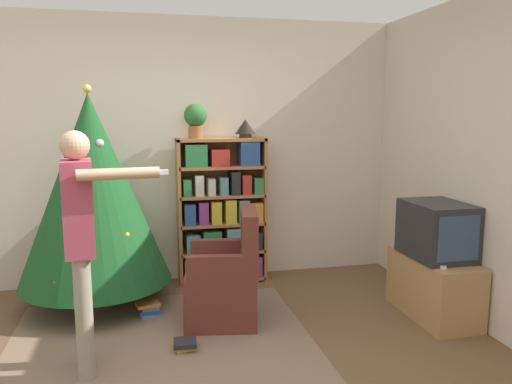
{
  "coord_description": "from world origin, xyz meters",
  "views": [
    {
      "loc": [
        -0.31,
        -2.93,
        1.68
      ],
      "look_at": [
        0.57,
        0.92,
        1.05
      ],
      "focal_mm": 35.0,
      "sensor_mm": 36.0,
      "label": 1
    }
  ],
  "objects_px": {
    "christmas_tree": "(92,190)",
    "bookshelf": "(222,212)",
    "standing_person": "(81,233)",
    "table_lamp": "(245,127)",
    "television": "(437,230)",
    "armchair": "(226,283)",
    "potted_plant": "(195,118)"
  },
  "relations": [
    {
      "from": "christmas_tree",
      "to": "potted_plant",
      "type": "distance_m",
      "value": 1.18
    },
    {
      "from": "armchair",
      "to": "potted_plant",
      "type": "relative_size",
      "value": 2.8
    },
    {
      "from": "bookshelf",
      "to": "table_lamp",
      "type": "height_order",
      "value": "table_lamp"
    },
    {
      "from": "christmas_tree",
      "to": "table_lamp",
      "type": "xyz_separation_m",
      "value": [
        1.42,
        0.4,
        0.51
      ]
    },
    {
      "from": "table_lamp",
      "to": "christmas_tree",
      "type": "bearing_deg",
      "value": -164.26
    },
    {
      "from": "bookshelf",
      "to": "standing_person",
      "type": "relative_size",
      "value": 0.91
    },
    {
      "from": "armchair",
      "to": "bookshelf",
      "type": "bearing_deg",
      "value": -178.04
    },
    {
      "from": "standing_person",
      "to": "potted_plant",
      "type": "height_order",
      "value": "potted_plant"
    },
    {
      "from": "christmas_tree",
      "to": "bookshelf",
      "type": "bearing_deg",
      "value": 18.35
    },
    {
      "from": "christmas_tree",
      "to": "armchair",
      "type": "distance_m",
      "value": 1.4
    },
    {
      "from": "television",
      "to": "armchair",
      "type": "distance_m",
      "value": 1.77
    },
    {
      "from": "television",
      "to": "standing_person",
      "type": "bearing_deg",
      "value": -173.76
    },
    {
      "from": "bookshelf",
      "to": "standing_person",
      "type": "xyz_separation_m",
      "value": [
        -1.15,
        -1.57,
        0.22
      ]
    },
    {
      "from": "standing_person",
      "to": "bookshelf",
      "type": "bearing_deg",
      "value": 137.57
    },
    {
      "from": "christmas_tree",
      "to": "standing_person",
      "type": "relative_size",
      "value": 1.22
    },
    {
      "from": "television",
      "to": "bookshelf",
      "type": "bearing_deg",
      "value": 140.85
    },
    {
      "from": "christmas_tree",
      "to": "table_lamp",
      "type": "height_order",
      "value": "christmas_tree"
    },
    {
      "from": "television",
      "to": "armchair",
      "type": "height_order",
      "value": "television"
    },
    {
      "from": "christmas_tree",
      "to": "table_lamp",
      "type": "distance_m",
      "value": 1.56
    },
    {
      "from": "bookshelf",
      "to": "table_lamp",
      "type": "xyz_separation_m",
      "value": [
        0.24,
        0.01,
        0.83
      ]
    },
    {
      "from": "table_lamp",
      "to": "potted_plant",
      "type": "bearing_deg",
      "value": 180.0
    },
    {
      "from": "bookshelf",
      "to": "christmas_tree",
      "type": "height_order",
      "value": "christmas_tree"
    },
    {
      "from": "armchair",
      "to": "standing_person",
      "type": "bearing_deg",
      "value": -50.62
    },
    {
      "from": "christmas_tree",
      "to": "standing_person",
      "type": "distance_m",
      "value": 1.18
    },
    {
      "from": "bookshelf",
      "to": "television",
      "type": "height_order",
      "value": "bookshelf"
    },
    {
      "from": "christmas_tree",
      "to": "armchair",
      "type": "bearing_deg",
      "value": -29.56
    },
    {
      "from": "bookshelf",
      "to": "standing_person",
      "type": "bearing_deg",
      "value": -126.14
    },
    {
      "from": "potted_plant",
      "to": "television",
      "type": "bearing_deg",
      "value": -35.28
    },
    {
      "from": "television",
      "to": "table_lamp",
      "type": "xyz_separation_m",
      "value": [
        -1.32,
        1.28,
        0.8
      ]
    },
    {
      "from": "bookshelf",
      "to": "table_lamp",
      "type": "relative_size",
      "value": 7.18
    },
    {
      "from": "television",
      "to": "christmas_tree",
      "type": "bearing_deg",
      "value": 162.19
    },
    {
      "from": "standing_person",
      "to": "armchair",
      "type": "bearing_deg",
      "value": 113.58
    }
  ]
}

